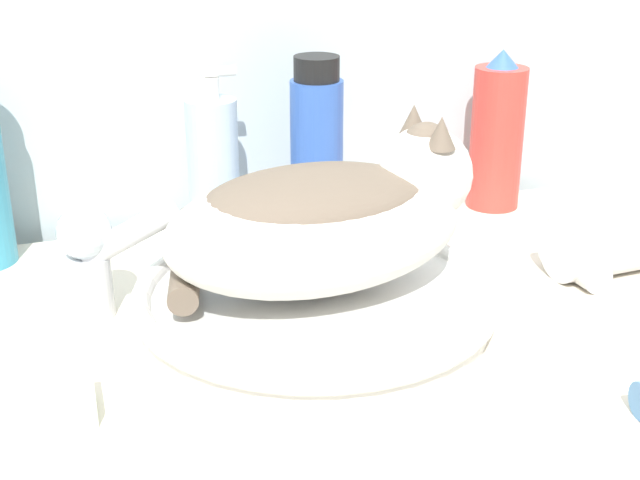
% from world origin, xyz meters
% --- Properties ---
extents(sink_basin, '(0.35, 0.35, 0.04)m').
position_xyz_m(sink_basin, '(0.04, 0.31, 0.86)').
color(sink_basin, silver).
rests_on(sink_basin, vanity_counter).
extents(cat, '(0.32, 0.28, 0.16)m').
position_xyz_m(cat, '(0.06, 0.32, 0.94)').
color(cat, silver).
rests_on(cat, sink_basin).
extents(faucet, '(0.12, 0.07, 0.12)m').
position_xyz_m(faucet, '(-0.15, 0.38, 0.90)').
color(faucet, silver).
rests_on(faucet, vanity_counter).
extents(spray_bottle_trigger, '(0.07, 0.07, 0.20)m').
position_xyz_m(spray_bottle_trigger, '(0.36, 0.56, 0.93)').
color(spray_bottle_trigger, '#DB3D33').
rests_on(spray_bottle_trigger, vanity_counter).
extents(soap_pump_bottle, '(0.06, 0.06, 0.20)m').
position_xyz_m(soap_pump_bottle, '(-0.01, 0.56, 0.92)').
color(soap_pump_bottle, silver).
rests_on(soap_pump_bottle, vanity_counter).
extents(shampoo_bottle_tall, '(0.06, 0.06, 0.21)m').
position_xyz_m(shampoo_bottle_tall, '(0.12, 0.56, 0.94)').
color(shampoo_bottle_tall, '#335BB7').
rests_on(shampoo_bottle_tall, vanity_counter).
extents(hair_dryer, '(0.18, 0.09, 0.07)m').
position_xyz_m(hair_dryer, '(0.39, 0.33, 0.87)').
color(hair_dryer, silver).
rests_on(hair_dryer, vanity_counter).
extents(soap_bar, '(0.08, 0.05, 0.02)m').
position_xyz_m(soap_bar, '(-0.21, 0.21, 0.85)').
color(soap_bar, silver).
rests_on(soap_bar, vanity_counter).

